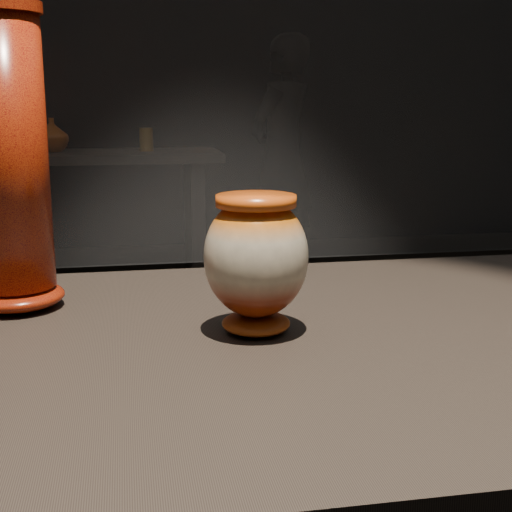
{
  "coord_description": "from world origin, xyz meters",
  "views": [
    {
      "loc": [
        -0.19,
        -0.87,
        1.21
      ],
      "look_at": [
        -0.02,
        0.02,
        1.0
      ],
      "focal_mm": 50.0,
      "sensor_mm": 36.0,
      "label": 1
    }
  ],
  "objects_px": {
    "main_vase": "(256,258)",
    "visitor": "(282,153)",
    "tall_vase": "(8,166)",
    "back_shelf": "(47,199)"
  },
  "relations": [
    {
      "from": "tall_vase",
      "to": "visitor",
      "type": "distance_m",
      "value": 4.1
    },
    {
      "from": "main_vase",
      "to": "tall_vase",
      "type": "xyz_separation_m",
      "value": [
        -0.33,
        0.18,
        0.11
      ]
    },
    {
      "from": "tall_vase",
      "to": "back_shelf",
      "type": "bearing_deg",
      "value": 95.15
    },
    {
      "from": "tall_vase",
      "to": "main_vase",
      "type": "bearing_deg",
      "value": -28.2
    },
    {
      "from": "back_shelf",
      "to": "visitor",
      "type": "bearing_deg",
      "value": 25.52
    },
    {
      "from": "back_shelf",
      "to": "main_vase",
      "type": "bearing_deg",
      "value": -79.58
    },
    {
      "from": "main_vase",
      "to": "tall_vase",
      "type": "bearing_deg",
      "value": 151.8
    },
    {
      "from": "main_vase",
      "to": "back_shelf",
      "type": "bearing_deg",
      "value": 100.42
    },
    {
      "from": "main_vase",
      "to": "visitor",
      "type": "relative_size",
      "value": 0.11
    },
    {
      "from": "main_vase",
      "to": "visitor",
      "type": "height_order",
      "value": "visitor"
    }
  ]
}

